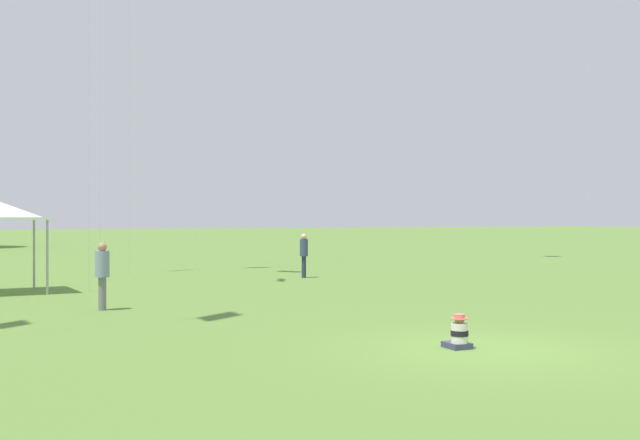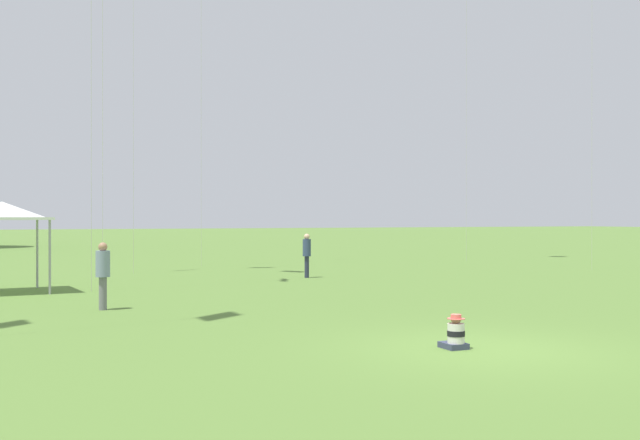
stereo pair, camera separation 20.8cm
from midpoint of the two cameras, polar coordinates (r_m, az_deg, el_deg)
ground_plane at (r=13.04m, az=12.16°, el=-9.60°), size 300.00×300.00×0.00m
seated_toddler at (r=12.96m, az=10.08°, el=-8.55°), size 0.37×0.46×0.60m
person_standing_0 at (r=18.71m, az=-16.57°, el=-3.66°), size 0.48×0.48×1.62m
person_standing_1 at (r=27.73m, az=-1.45°, el=-2.39°), size 0.39×0.39×1.64m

